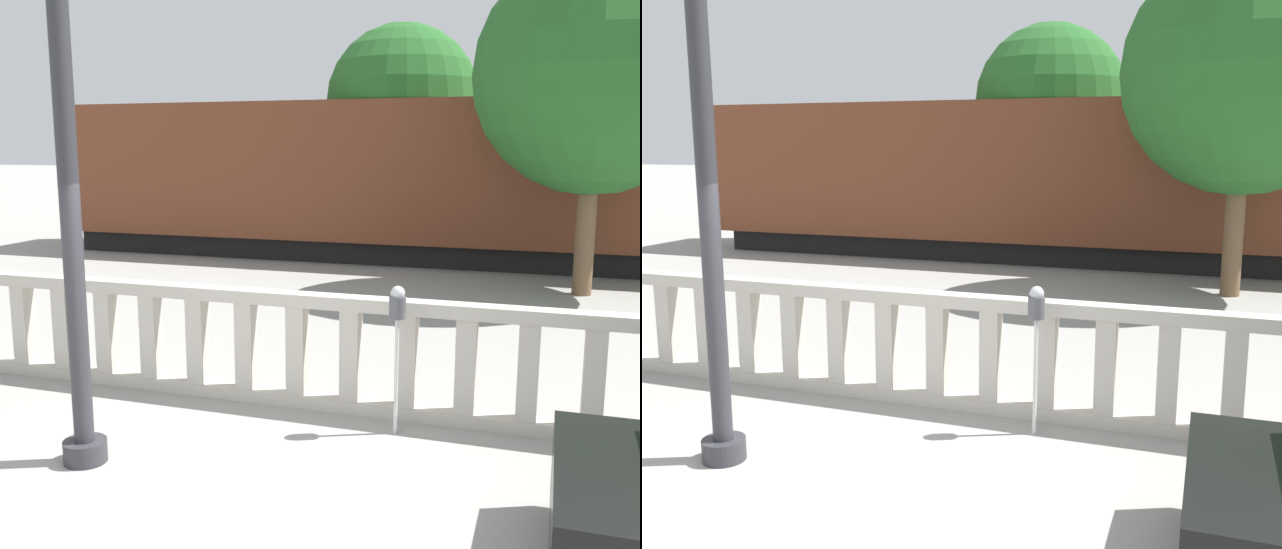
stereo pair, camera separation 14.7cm
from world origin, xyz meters
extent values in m
plane|color=gray|center=(0.00, 0.00, 0.00)|extent=(160.00, 160.00, 0.00)
cube|color=#BCB5A8|center=(0.00, 2.78, 0.07)|extent=(12.86, 0.24, 0.14)
cube|color=#BCB5A8|center=(0.00, 2.78, 1.19)|extent=(12.86, 0.24, 0.14)
cube|color=#BCB5A8|center=(-3.62, 2.78, 0.63)|extent=(0.20, 0.20, 0.98)
cube|color=#BCB5A8|center=(-3.02, 2.78, 0.63)|extent=(0.20, 0.20, 0.98)
cube|color=#BCB5A8|center=(-2.42, 2.78, 0.63)|extent=(0.20, 0.20, 0.98)
cube|color=#BCB5A8|center=(-1.81, 2.78, 0.63)|extent=(0.20, 0.20, 0.98)
cube|color=#BCB5A8|center=(-1.21, 2.78, 0.63)|extent=(0.20, 0.20, 0.98)
cube|color=#BCB5A8|center=(-0.60, 2.78, 0.63)|extent=(0.20, 0.20, 0.98)
cube|color=#BCB5A8|center=(0.00, 2.78, 0.63)|extent=(0.20, 0.20, 0.98)
cube|color=#BCB5A8|center=(0.60, 2.78, 0.63)|extent=(0.20, 0.20, 0.98)
cube|color=#BCB5A8|center=(1.21, 2.78, 0.63)|extent=(0.20, 0.20, 0.98)
cube|color=#BCB5A8|center=(1.81, 2.78, 0.63)|extent=(0.20, 0.20, 0.98)
cube|color=#BCB5A8|center=(2.42, 2.78, 0.63)|extent=(0.20, 0.20, 0.98)
cube|color=#BCB5A8|center=(3.02, 2.78, 0.63)|extent=(0.20, 0.20, 0.98)
cylinder|color=#2D2D33|center=(-1.33, 0.84, 0.10)|extent=(0.39, 0.39, 0.20)
cylinder|color=#2D2D33|center=(-1.33, 0.84, 3.11)|extent=(0.18, 0.18, 5.81)
cylinder|color=silver|center=(1.19, 2.35, 0.59)|extent=(0.04, 0.04, 1.17)
cylinder|color=#4C4C51|center=(1.19, 2.35, 1.28)|extent=(0.17, 0.17, 0.21)
sphere|color=#B2B7BC|center=(1.19, 2.35, 1.42)|extent=(0.14, 0.14, 0.14)
cube|color=black|center=(2.27, 13.17, 0.28)|extent=(23.69, 2.32, 0.55)
cube|color=brown|center=(2.27, 13.17, 2.20)|extent=(24.17, 2.90, 3.30)
cylinder|color=brown|center=(-1.20, 13.66, 1.24)|extent=(0.36, 0.36, 2.48)
sphere|color=#235B23|center=(-1.20, 13.66, 3.89)|extent=(3.76, 3.76, 3.76)
cylinder|color=brown|center=(3.14, 10.02, 1.22)|extent=(0.36, 0.36, 2.45)
sphere|color=#235B23|center=(3.14, 10.02, 4.12)|extent=(4.44, 4.44, 4.44)
camera|label=1|loc=(2.58, -4.23, 2.82)|focal=40.00mm
camera|label=2|loc=(2.72, -4.18, 2.82)|focal=40.00mm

